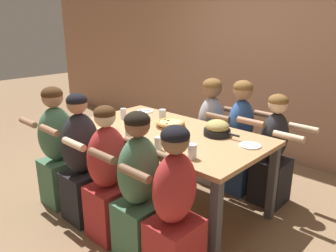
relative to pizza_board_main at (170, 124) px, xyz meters
The scene contains 22 objects.
ground_plane 0.82m from the pizza_board_main, 57.12° to the right, with size 18.00×18.00×0.00m, color #896B4C.
restaurant_back_panel 1.95m from the pizza_board_main, 87.60° to the left, with size 10.00×0.06×3.20m, color #9E7056.
dining_table 0.18m from the pizza_board_main, 57.12° to the right, with size 1.91×1.02×0.78m.
pizza_board_main is the anchor object (origin of this frame).
skillet_bowl 0.50m from the pizza_board_main, 11.81° to the left, with size 0.36×0.25×0.15m.
empty_plate_a 0.65m from the pizza_board_main, 159.98° to the left, with size 0.20×0.20×0.02m.
empty_plate_b 0.86m from the pizza_board_main, ahead, with size 0.18×0.18×0.02m.
empty_plate_c 0.35m from the pizza_board_main, 37.25° to the right, with size 0.19×0.19×0.02m.
drinking_glass_a 0.58m from the pizza_board_main, 165.44° to the right, with size 0.06×0.06×0.12m.
drinking_glass_b 0.68m from the pizza_board_main, 147.09° to the right, with size 0.08×0.08×0.11m.
drinking_glass_c 0.82m from the pizza_board_main, 35.65° to the right, with size 0.07×0.07×0.12m.
drinking_glass_d 0.64m from the pizza_board_main, 56.40° to the right, with size 0.06×0.06×0.11m.
drinking_glass_e 0.24m from the pizza_board_main, 153.29° to the left, with size 0.08×0.08×0.12m.
drinking_glass_f 0.54m from the pizza_board_main, 90.92° to the right, with size 0.06×0.06×0.13m.
diner_near_center 0.90m from the pizza_board_main, 84.81° to the right, with size 0.51×0.40×1.17m.
diner_near_midleft 0.94m from the pizza_board_main, 110.40° to the right, with size 0.51×0.40×1.21m.
diner_far_midright 0.80m from the pizza_board_main, 54.43° to the left, with size 0.51×0.40×1.22m.
diner_near_right 1.21m from the pizza_board_main, 46.02° to the right, with size 0.51×0.40×1.16m.
diner_far_center 0.67m from the pizza_board_main, 84.44° to the left, with size 0.51×0.40×1.20m.
diner_far_right 1.07m from the pizza_board_main, 36.73° to the left, with size 0.51×0.40×1.14m.
diner_near_midright 1.00m from the pizza_board_main, 61.58° to the right, with size 0.51×0.40×1.19m.
diner_near_left 1.15m from the pizza_board_main, 131.15° to the right, with size 0.51×0.40×1.21m.
Camera 1 is at (2.05, -2.19, 1.78)m, focal length 35.00 mm.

